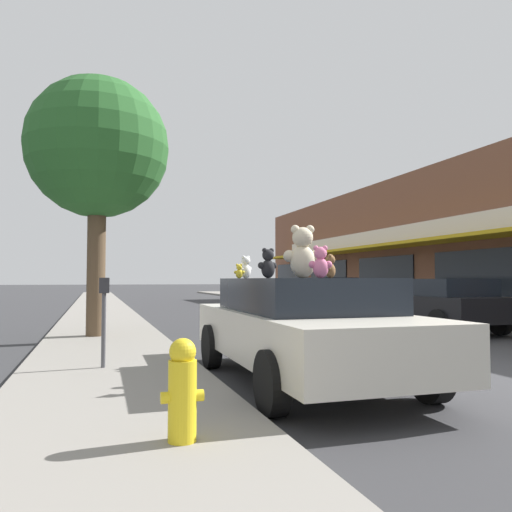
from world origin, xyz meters
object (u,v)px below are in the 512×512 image
Objects in this scene: plush_art_car at (303,326)px; teddy_bear_blue at (268,270)px; fire_hydrant at (182,389)px; parking_meter at (104,310)px; teddy_bear_brown at (330,267)px; teddy_bear_black at (268,264)px; parked_car_far_right at (323,294)px; teddy_bear_yellow at (239,271)px; parked_car_far_center at (436,302)px; teddy_bear_giant at (303,253)px; teddy_bear_white at (246,267)px; teddy_bear_pink at (321,262)px; street_tree at (98,149)px.

teddy_bear_blue reaches higher than plush_art_car.
parking_meter is at bearing 98.47° from fire_hydrant.
parking_meter is (-2.84, 1.46, -0.60)m from teddy_bear_brown.
teddy_bear_black is 0.09× the size of parked_car_far_right.
plush_art_car is 21.11× the size of teddy_bear_yellow.
plush_art_car is 7.79m from parked_car_far_center.
teddy_bear_giant is at bearing -163.79° from teddy_bear_black.
parked_car_far_right is (6.43, 10.73, -0.76)m from teddy_bear_white.
parked_car_far_right is (5.99, 11.91, 0.04)m from plush_art_car.
parked_car_far_center is (6.14, 5.86, -0.79)m from teddy_bear_pink.
teddy_bear_giant is at bearing 48.77° from fire_hydrant.
teddy_bear_brown is 0.25× the size of parking_meter.
street_tree is at bearing -44.82° from teddy_bear_yellow.
teddy_bear_brown is (0.91, -1.22, 0.05)m from teddy_bear_yellow.
teddy_bear_black is 2.53m from fire_hydrant.
teddy_bear_white reaches higher than teddy_bear_yellow.
teddy_bear_brown is (0.75, -0.35, 0.04)m from teddy_bear_blue.
teddy_bear_black is (-0.20, -1.61, 0.01)m from teddy_bear_white.
teddy_bear_yellow is at bearing -148.89° from parked_car_far_center.
teddy_bear_blue is 0.29× the size of fire_hydrant.
teddy_bear_black is 14.04m from parked_car_far_right.
parked_car_far_right is 11.34m from street_tree.
teddy_bear_blue is at bearing 57.42° from fire_hydrant.
teddy_bear_giant is 1.21m from teddy_bear_yellow.
teddy_bear_blue is (-0.43, 0.17, -0.23)m from teddy_bear_giant.
street_tree reaches higher than teddy_bear_yellow.
teddy_bear_black is (-0.05, -1.44, 0.07)m from teddy_bear_yellow.
teddy_bear_brown is at bearing -35.08° from plush_art_car.
parking_meter is (-2.09, 1.11, -0.56)m from teddy_bear_blue.
teddy_bear_brown is at bearing -115.12° from parked_car_far_right.
fire_hydrant is (-1.56, -2.44, -0.97)m from teddy_bear_blue.
street_tree reaches higher than parked_car_far_right.
teddy_bear_blue is at bearing 163.97° from plush_art_car.
teddy_bear_yellow is 1.52m from teddy_bear_brown.
teddy_bear_pink is at bearing 121.73° from teddy_bear_black.
teddy_bear_blue is 0.88m from teddy_bear_yellow.
teddy_bear_white reaches higher than parked_car_far_center.
teddy_bear_black reaches higher than teddy_bear_yellow.
parking_meter reaches higher than parked_car_far_center.
teddy_bear_giant reaches higher than teddy_bear_brown.
street_tree reaches higher than parked_car_far_center.
teddy_bear_brown is (0.32, -0.18, -0.19)m from teddy_bear_giant.
parked_car_far_right is 5.22× the size of fire_hydrant.
teddy_bear_pink is 1.09× the size of teddy_bear_white.
teddy_bear_brown is 13.41m from parked_car_far_right.
teddy_bear_pink is at bearing 69.65° from teddy_bear_white.
teddy_bear_black is at bearing 112.04° from teddy_bear_blue.
plush_art_car reaches higher than fire_hydrant.
teddy_bear_blue is 0.06× the size of parked_car_far_right.
teddy_bear_blue is 3.06m from fire_hydrant.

